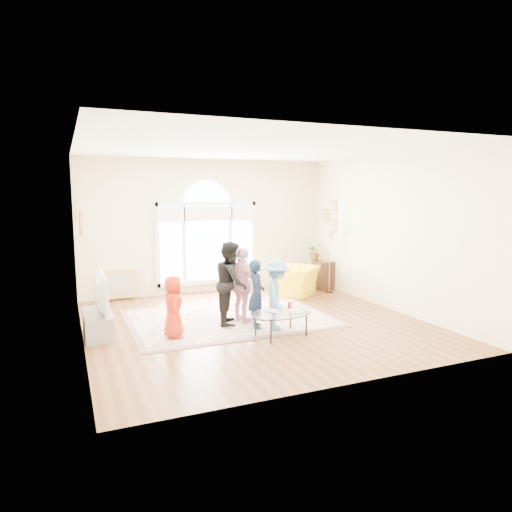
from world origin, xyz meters
name	(u,v)px	position (x,y,z in m)	size (l,w,h in m)	color
ground	(255,323)	(0.00, 0.00, 0.00)	(6.00, 6.00, 0.00)	#582E15
room_shell	(209,228)	(0.01, 2.83, 1.57)	(6.00, 6.00, 6.00)	beige
area_rug	(229,318)	(-0.33, 0.48, 0.01)	(3.60, 2.60, 0.02)	beige
rug_border	(229,318)	(-0.33, 0.48, 0.01)	(3.80, 2.80, 0.01)	#845461
tv_console	(98,324)	(-2.75, 0.30, 0.21)	(0.45, 1.00, 0.42)	#92949A
television	(97,293)	(-2.74, 0.30, 0.75)	(0.17, 1.14, 0.66)	black
coffee_table	(281,314)	(0.10, -0.92, 0.40)	(1.31, 0.98, 0.54)	silver
armchair	(296,281)	(1.80, 1.78, 0.34)	(1.05, 0.92, 0.69)	gold
side_cabinet	(323,275)	(2.78, 2.18, 0.35)	(0.40, 0.50, 0.70)	black
floor_lamp	(330,240)	(2.69, 1.72, 1.28)	(0.25, 0.25, 1.51)	black
plant_pedestal	(314,273)	(2.70, 2.45, 0.35)	(0.20, 0.20, 0.70)	white
potted_plant	(315,251)	(2.70, 2.45, 0.92)	(0.40, 0.34, 0.44)	#33722D
leaning_picture	(119,300)	(-2.12, 2.90, 0.00)	(0.80, 0.05, 0.62)	tan
child_red	(173,307)	(-1.59, -0.30, 0.54)	(0.51, 0.33, 1.04)	red
child_navy	(257,294)	(-0.09, -0.31, 0.63)	(0.45, 0.29, 1.22)	#12203C
child_black	(231,283)	(-0.42, 0.10, 0.78)	(0.74, 0.58, 1.52)	black
child_pink	(243,285)	(-0.20, 0.09, 0.72)	(0.82, 0.34, 1.41)	pink
child_blue	(277,295)	(0.19, -0.57, 0.64)	(0.80, 0.46, 1.24)	#5686C0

